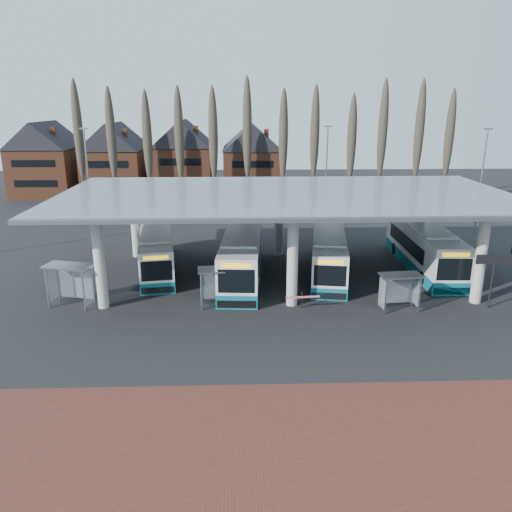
{
  "coord_description": "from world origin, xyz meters",
  "views": [
    {
      "loc": [
        -3.3,
        -27.2,
        12.47
      ],
      "look_at": [
        -2.14,
        7.0,
        1.91
      ],
      "focal_mm": 35.0,
      "sensor_mm": 36.0,
      "label": 1
    }
  ],
  "objects_px": {
    "bus_0": "(157,251)",
    "bus_2": "(328,254)",
    "bus_1": "(242,256)",
    "shelter_1": "(219,278)",
    "shelter_2": "(399,284)",
    "shelter_0": "(70,276)",
    "bus_3": "(423,248)"
  },
  "relations": [
    {
      "from": "bus_0",
      "to": "bus_2",
      "type": "xyz_separation_m",
      "value": [
        13.15,
        -1.37,
        0.02
      ]
    },
    {
      "from": "bus_0",
      "to": "shelter_2",
      "type": "bearing_deg",
      "value": -36.51
    },
    {
      "from": "shelter_0",
      "to": "shelter_2",
      "type": "bearing_deg",
      "value": 10.18
    },
    {
      "from": "shelter_1",
      "to": "bus_2",
      "type": "bearing_deg",
      "value": 32.26
    },
    {
      "from": "shelter_2",
      "to": "bus_2",
      "type": "bearing_deg",
      "value": 108.69
    },
    {
      "from": "bus_1",
      "to": "shelter_1",
      "type": "xyz_separation_m",
      "value": [
        -1.48,
        -5.4,
        0.21
      ]
    },
    {
      "from": "bus_0",
      "to": "bus_3",
      "type": "relative_size",
      "value": 0.92
    },
    {
      "from": "bus_2",
      "to": "bus_1",
      "type": "bearing_deg",
      "value": -165.11
    },
    {
      "from": "shelter_2",
      "to": "shelter_1",
      "type": "bearing_deg",
      "value": 169.27
    },
    {
      "from": "bus_2",
      "to": "bus_3",
      "type": "xyz_separation_m",
      "value": [
        7.66,
        1.12,
        0.13
      ]
    },
    {
      "from": "bus_1",
      "to": "shelter_2",
      "type": "xyz_separation_m",
      "value": [
        9.71,
        -6.48,
        0.1
      ]
    },
    {
      "from": "bus_2",
      "to": "shelter_1",
      "type": "xyz_separation_m",
      "value": [
        -8.01,
        -6.08,
        0.35
      ]
    },
    {
      "from": "bus_3",
      "to": "bus_0",
      "type": "bearing_deg",
      "value": -179.07
    },
    {
      "from": "bus_3",
      "to": "shelter_2",
      "type": "height_order",
      "value": "bus_3"
    },
    {
      "from": "bus_0",
      "to": "shelter_1",
      "type": "height_order",
      "value": "bus_0"
    },
    {
      "from": "bus_2",
      "to": "shelter_1",
      "type": "distance_m",
      "value": 10.06
    },
    {
      "from": "bus_2",
      "to": "shelter_2",
      "type": "height_order",
      "value": "bus_2"
    },
    {
      "from": "bus_0",
      "to": "bus_3",
      "type": "height_order",
      "value": "bus_3"
    },
    {
      "from": "bus_1",
      "to": "shelter_2",
      "type": "height_order",
      "value": "bus_1"
    },
    {
      "from": "bus_0",
      "to": "bus_1",
      "type": "height_order",
      "value": "bus_1"
    },
    {
      "from": "bus_2",
      "to": "shelter_1",
      "type": "height_order",
      "value": "bus_2"
    },
    {
      "from": "bus_1",
      "to": "bus_2",
      "type": "relative_size",
      "value": 1.09
    },
    {
      "from": "bus_0",
      "to": "shelter_1",
      "type": "relative_size",
      "value": 4.03
    },
    {
      "from": "bus_2",
      "to": "shelter_2",
      "type": "distance_m",
      "value": 7.83
    },
    {
      "from": "bus_1",
      "to": "shelter_2",
      "type": "bearing_deg",
      "value": -29.96
    },
    {
      "from": "bus_1",
      "to": "bus_0",
      "type": "bearing_deg",
      "value": 166.55
    },
    {
      "from": "bus_0",
      "to": "bus_2",
      "type": "relative_size",
      "value": 0.99
    },
    {
      "from": "shelter_1",
      "to": "shelter_2",
      "type": "relative_size",
      "value": 1.06
    },
    {
      "from": "bus_0",
      "to": "shelter_2",
      "type": "xyz_separation_m",
      "value": [
        16.33,
        -8.53,
        0.26
      ]
    },
    {
      "from": "bus_1",
      "to": "bus_3",
      "type": "bearing_deg",
      "value": 10.96
    },
    {
      "from": "bus_0",
      "to": "shelter_0",
      "type": "xyz_separation_m",
      "value": [
        -4.29,
        -7.12,
        0.54
      ]
    },
    {
      "from": "bus_0",
      "to": "shelter_1",
      "type": "distance_m",
      "value": 9.05
    }
  ]
}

